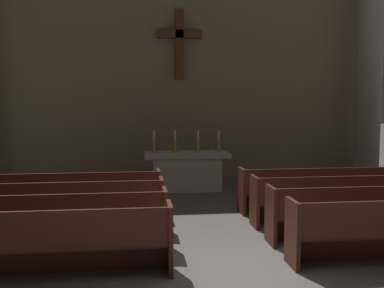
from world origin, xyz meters
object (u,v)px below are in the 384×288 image
at_px(candlestick_inner_left, 175,145).
at_px(candlestick_inner_right, 198,145).
at_px(pew_right_row_4, 332,189).
at_px(column_right_fourth, 369,77).
at_px(pew_left_row_1, 18,244).
at_px(pew_left_row_3, 49,208).
at_px(pew_left_row_4, 59,196).
at_px(candlestick_outer_right, 219,145).
at_px(candlestick_outer_left, 154,146).
at_px(pew_left_row_2, 36,223).
at_px(pew_right_row_3, 355,199).
at_px(altar, 187,170).

distance_m(candlestick_inner_left, candlestick_inner_right, 0.60).
xyz_separation_m(pew_right_row_4, column_right_fourth, (2.81, 3.78, 2.59)).
height_order(pew_left_row_1, pew_left_row_3, same).
distance_m(pew_left_row_4, candlestick_outer_right, 4.55).
bearing_deg(pew_right_row_4, candlestick_outer_left, 144.61).
xyz_separation_m(pew_left_row_4, column_right_fourth, (8.44, 3.78, 2.59)).
distance_m(pew_left_row_1, pew_right_row_4, 6.38).
relative_size(pew_left_row_4, candlestick_inner_right, 6.81).
xyz_separation_m(candlestick_inner_left, candlestick_inner_right, (0.60, 0.00, 0.00)).
distance_m(pew_left_row_2, candlestick_inner_left, 5.30).
bearing_deg(pew_right_row_3, pew_left_row_2, -169.87).
height_order(pew_left_row_2, pew_left_row_4, same).
height_order(pew_right_row_3, column_right_fourth, column_right_fourth).
xyz_separation_m(altar, candlestick_inner_right, (0.30, 0.00, 0.66)).
height_order(pew_left_row_1, candlestick_inner_right, candlestick_inner_right).
xyz_separation_m(pew_left_row_4, pew_right_row_4, (5.63, 0.00, 0.00)).
bearing_deg(pew_left_row_4, candlestick_inner_left, 45.99).
bearing_deg(pew_right_row_4, pew_left_row_3, -169.87).
distance_m(pew_left_row_1, pew_left_row_2, 1.01).
xyz_separation_m(pew_left_row_4, candlestick_outer_left, (1.96, 2.60, 0.71)).
xyz_separation_m(pew_left_row_1, pew_left_row_2, (0.00, 1.01, 0.00)).
height_order(pew_left_row_4, candlestick_outer_right, candlestick_outer_right).
height_order(pew_left_row_2, candlestick_inner_left, candlestick_inner_left).
xyz_separation_m(pew_right_row_3, altar, (-2.81, 3.61, 0.06)).
height_order(pew_right_row_3, pew_right_row_4, same).
relative_size(pew_left_row_4, candlestick_outer_left, 6.81).
distance_m(pew_right_row_3, column_right_fourth, 6.13).
relative_size(pew_left_row_4, pew_right_row_3, 1.00).
bearing_deg(altar, pew_left_row_3, -127.95).
height_order(pew_left_row_2, column_right_fourth, column_right_fourth).
height_order(column_right_fourth, candlestick_inner_right, column_right_fourth).
bearing_deg(pew_left_row_4, candlestick_outer_left, 52.96).
bearing_deg(column_right_fourth, pew_right_row_4, -126.58).
bearing_deg(candlestick_outer_right, column_right_fourth, 13.91).
relative_size(altar, candlestick_inner_right, 3.77).
distance_m(candlestick_outer_left, candlestick_outer_right, 1.70).
height_order(pew_left_row_3, altar, altar).
relative_size(pew_left_row_3, pew_right_row_4, 1.00).
relative_size(pew_right_row_4, candlestick_inner_right, 6.81).
bearing_deg(pew_left_row_3, pew_right_row_4, 10.13).
bearing_deg(candlestick_inner_left, pew_right_row_3, -49.20).
bearing_deg(pew_left_row_2, altar, 58.62).
xyz_separation_m(pew_left_row_4, candlestick_inner_right, (3.11, 2.60, 0.71)).
relative_size(pew_right_row_3, candlestick_outer_left, 6.81).
height_order(pew_left_row_4, candlestick_inner_left, candlestick_inner_left).
height_order(pew_right_row_3, candlestick_inner_left, candlestick_inner_left).
xyz_separation_m(pew_left_row_2, candlestick_outer_left, (1.96, 4.61, 0.71)).
relative_size(pew_left_row_3, candlestick_inner_left, 6.81).
relative_size(pew_left_row_1, pew_left_row_2, 1.00).
xyz_separation_m(pew_left_row_4, altar, (2.81, 2.60, 0.06)).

